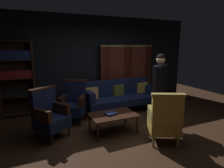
{
  "coord_description": "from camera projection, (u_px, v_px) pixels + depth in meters",
  "views": [
    {
      "loc": [
        -1.89,
        -3.39,
        1.88
      ],
      "look_at": [
        0.0,
        0.8,
        0.95
      ],
      "focal_mm": 30.54,
      "sensor_mm": 36.0,
      "label": 1
    }
  ],
  "objects": [
    {
      "name": "ground_plane",
      "position": [
        127.0,
        133.0,
        4.17
      ],
      "size": [
        10.0,
        10.0,
        0.0
      ],
      "primitive_type": "plane",
      "color": "#331E11"
    },
    {
      "name": "back_wall",
      "position": [
        91.0,
        61.0,
        6.08
      ],
      "size": [
        7.2,
        0.1,
        2.8
      ],
      "primitive_type": "cube",
      "color": "black",
      "rests_on": "ground_plane"
    },
    {
      "name": "folding_screen",
      "position": [
        128.0,
        72.0,
        6.53
      ],
      "size": [
        2.1,
        0.31,
        1.9
      ],
      "color": "#5B2319",
      "rests_on": "ground_plane"
    },
    {
      "name": "bookshelf",
      "position": [
        16.0,
        76.0,
        5.04
      ],
      "size": [
        0.9,
        0.32,
        2.05
      ],
      "color": "black",
      "rests_on": "ground_plane"
    },
    {
      "name": "velvet_couch",
      "position": [
        120.0,
        95.0,
        5.6
      ],
      "size": [
        2.12,
        0.78,
        0.88
      ],
      "color": "black",
      "rests_on": "ground_plane"
    },
    {
      "name": "coffee_table",
      "position": [
        113.0,
        116.0,
        4.14
      ],
      "size": [
        1.0,
        0.64,
        0.42
      ],
      "color": "black",
      "rests_on": "ground_plane"
    },
    {
      "name": "armchair_gilt_accent",
      "position": [
        165.0,
        119.0,
        3.66
      ],
      "size": [
        0.77,
        0.77,
        1.04
      ],
      "color": "tan",
      "rests_on": "ground_plane"
    },
    {
      "name": "armchair_wing_left",
      "position": [
        49.0,
        114.0,
        3.91
      ],
      "size": [
        0.8,
        0.8,
        1.04
      ],
      "color": "black",
      "rests_on": "ground_plane"
    },
    {
      "name": "armchair_wing_right",
      "position": [
        73.0,
        103.0,
        4.72
      ],
      "size": [
        0.78,
        0.78,
        1.04
      ],
      "color": "black",
      "rests_on": "ground_plane"
    },
    {
      "name": "standing_figure",
      "position": [
        160.0,
        83.0,
        4.4
      ],
      "size": [
        0.53,
        0.38,
        1.7
      ],
      "color": "black",
      "rests_on": "ground_plane"
    },
    {
      "name": "potted_plant",
      "position": [
        71.0,
        96.0,
        5.52
      ],
      "size": [
        0.49,
        0.49,
        0.78
      ],
      "color": "brown",
      "rests_on": "ground_plane"
    },
    {
      "name": "book_navy_cloth",
      "position": [
        111.0,
        114.0,
        4.1
      ],
      "size": [
        0.28,
        0.22,
        0.04
      ],
      "primitive_type": "cube",
      "rotation": [
        0.0,
        0.0,
        0.23
      ],
      "color": "navy",
      "rests_on": "coffee_table"
    }
  ]
}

